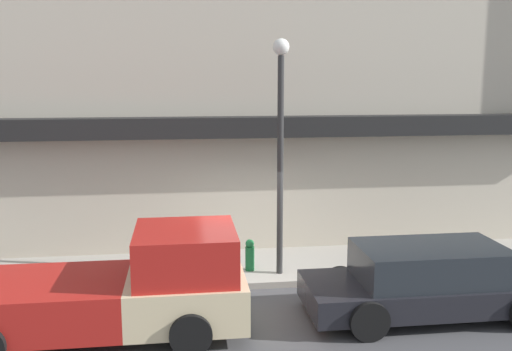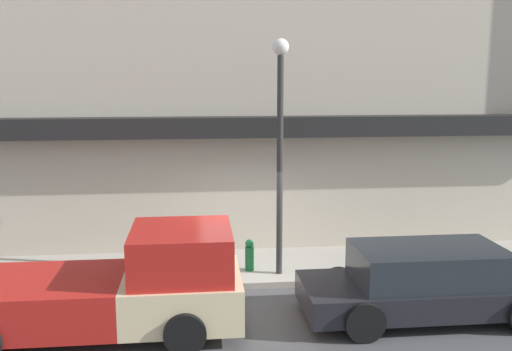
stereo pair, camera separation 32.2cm
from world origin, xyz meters
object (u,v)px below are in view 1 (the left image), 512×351
parked_car (429,281)px  street_lamp (280,129)px  pickup_truck (119,289)px  fire_hydrant (250,255)px

parked_car → street_lamp: (-2.51, 2.34, 2.75)m
pickup_truck → street_lamp: 4.84m
pickup_truck → parked_car: (5.85, 0.00, -0.13)m
fire_hydrant → street_lamp: 3.01m
parked_car → street_lamp: bearing=135.1°
pickup_truck → parked_car: pickup_truck is taller
parked_car → fire_hydrant: parked_car is taller
pickup_truck → street_lamp: bearing=36.0°
pickup_truck → parked_car: size_ratio=1.10×
parked_car → street_lamp: size_ratio=0.92×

